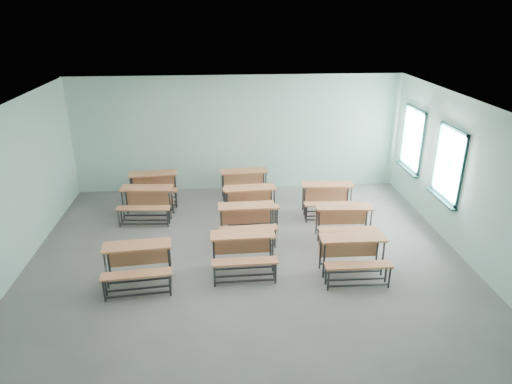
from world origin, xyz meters
TOP-DOWN VIEW (x-y plane):
  - room at (0.08, 0.03)m, footprint 9.04×8.04m
  - desk_unit_r0c0 at (-2.08, -0.77)m, footprint 1.32×0.95m
  - desk_unit_r0c1 at (-0.10, -0.48)m, footprint 1.27×0.87m
  - desk_unit_r0c2 at (2.00, -0.78)m, footprint 1.26×0.85m
  - desk_unit_r1c1 at (0.05, 0.87)m, footprint 1.27×0.87m
  - desk_unit_r1c2 at (2.21, 0.66)m, footprint 1.30×0.91m
  - desk_unit_r2c0 at (-2.33, 2.12)m, footprint 1.31×0.92m
  - desk_unit_r2c1 at (0.21, 1.94)m, footprint 1.31×0.93m
  - desk_unit_r2c2 at (2.13, 2.02)m, footprint 1.30×0.91m
  - desk_unit_r3c0 at (-2.30, 3.16)m, footprint 1.33×0.96m
  - desk_unit_r3c1 at (0.13, 3.17)m, footprint 1.31×0.93m

SIDE VIEW (x-z plane):
  - desk_unit_r0c0 at x=-2.08m, z-range 0.14..0.92m
  - desk_unit_r0c1 at x=-0.10m, z-range 0.14..0.92m
  - desk_unit_r0c2 at x=2.00m, z-range 0.14..0.92m
  - desk_unit_r1c1 at x=0.05m, z-range 0.14..0.92m
  - desk_unit_r1c2 at x=2.21m, z-range 0.14..0.92m
  - desk_unit_r2c0 at x=-2.33m, z-range 0.14..0.92m
  - desk_unit_r2c1 at x=0.21m, z-range 0.14..0.92m
  - desk_unit_r2c2 at x=2.13m, z-range 0.14..0.92m
  - desk_unit_r3c0 at x=-2.30m, z-range 0.14..0.92m
  - desk_unit_r3c1 at x=0.13m, z-range 0.14..0.92m
  - room at x=0.08m, z-range -0.02..3.22m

